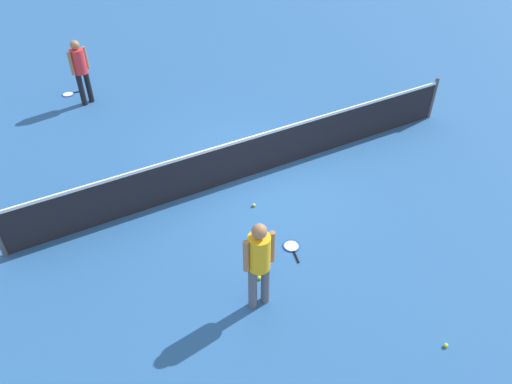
% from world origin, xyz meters
% --- Properties ---
extents(ground_plane, '(40.00, 40.00, 0.00)m').
position_xyz_m(ground_plane, '(0.00, 0.00, 0.00)').
color(ground_plane, '#265693').
extents(court_net, '(10.09, 0.09, 1.07)m').
position_xyz_m(court_net, '(0.00, 0.00, 0.50)').
color(court_net, '#4C4C51').
rests_on(court_net, ground_plane).
extents(player_near_side, '(0.52, 0.35, 1.70)m').
position_xyz_m(player_near_side, '(-1.56, -3.06, 1.01)').
color(player_near_side, '#595960').
rests_on(player_near_side, ground_plane).
extents(player_far_side, '(0.51, 0.44, 1.70)m').
position_xyz_m(player_far_side, '(-2.35, 4.82, 1.01)').
color(player_far_side, black).
rests_on(player_far_side, ground_plane).
extents(tennis_racket_near_player, '(0.38, 0.61, 0.03)m').
position_xyz_m(tennis_racket_near_player, '(-0.44, -2.26, 0.01)').
color(tennis_racket_near_player, blue).
rests_on(tennis_racket_near_player, ground_plane).
extents(tennis_racket_far_player, '(0.58, 0.32, 0.03)m').
position_xyz_m(tennis_racket_far_player, '(-2.70, 5.55, 0.01)').
color(tennis_racket_far_player, blue).
rests_on(tennis_racket_far_player, ground_plane).
extents(tennis_ball_by_net, '(0.07, 0.07, 0.07)m').
position_xyz_m(tennis_ball_by_net, '(-0.50, -0.94, 0.03)').
color(tennis_ball_by_net, '#C6E033').
rests_on(tennis_ball_by_net, ground_plane).
extents(tennis_ball_midcourt, '(0.07, 0.07, 0.07)m').
position_xyz_m(tennis_ball_midcourt, '(-1.31, -2.64, 0.03)').
color(tennis_ball_midcourt, '#C6E033').
rests_on(tennis_ball_midcourt, ground_plane).
extents(tennis_ball_baseline, '(0.07, 0.07, 0.07)m').
position_xyz_m(tennis_ball_baseline, '(0.48, -5.09, 0.03)').
color(tennis_ball_baseline, '#C6E033').
rests_on(tennis_ball_baseline, ground_plane).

